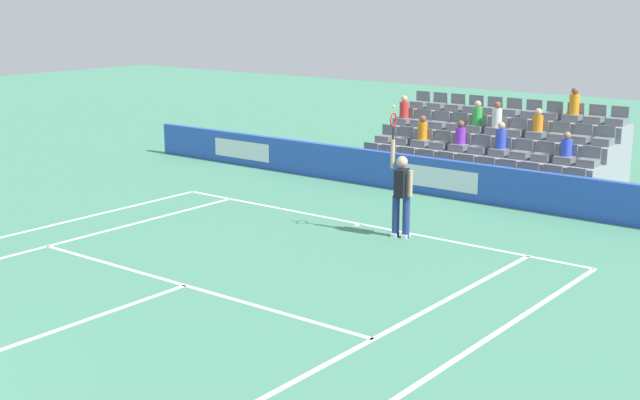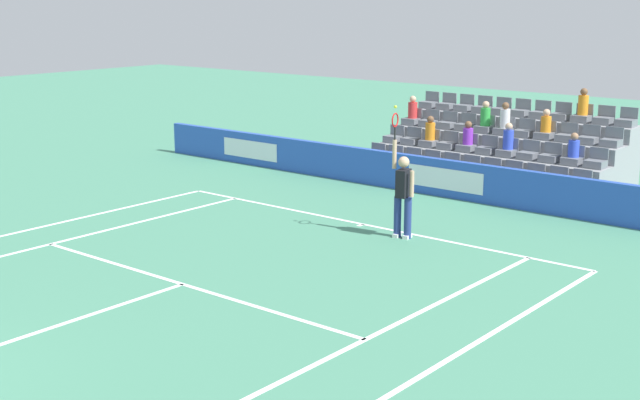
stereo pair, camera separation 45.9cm
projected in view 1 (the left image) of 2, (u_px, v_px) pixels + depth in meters
name	position (u px, v px, depth m)	size (l,w,h in m)	color
line_baseline	(361.00, 224.00, 19.97)	(10.97, 0.10, 0.01)	white
line_service	(185.00, 285.00, 15.75)	(8.23, 0.10, 0.01)	white
line_centre_service	(31.00, 339.00, 13.29)	(0.10, 6.40, 0.01)	white
line_singles_sideline_left	(29.00, 251.00, 17.85)	(0.10, 11.89, 0.01)	white
line_singles_sideline_right	(356.00, 348.00, 12.94)	(0.10, 11.89, 0.01)	white
line_doubles_sideline_right	(436.00, 372.00, 12.12)	(0.10, 11.89, 0.01)	white
line_centre_mark	(358.00, 225.00, 19.89)	(0.10, 0.20, 0.01)	white
sponsor_barrier	(441.00, 178.00, 22.65)	(20.86, 0.22, 0.97)	blue
tennis_player	(401.00, 192.00, 18.68)	(0.53, 0.39, 2.85)	navy
stadium_stand	(494.00, 154.00, 24.86)	(6.82, 3.80, 2.62)	gray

